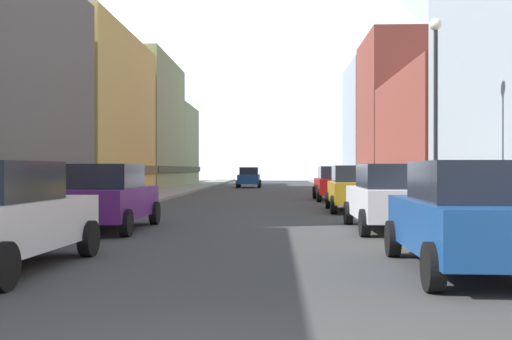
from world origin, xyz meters
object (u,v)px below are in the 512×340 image
(car_right_1, at_px, (390,197))
(streetlamp_right, at_px, (436,88))
(car_right_0, at_px, (469,216))
(car_right_2, at_px, (354,188))
(car_driving_0, at_px, (249,177))
(pedestrian_1, at_px, (83,189))
(car_left_1, at_px, (107,197))
(potted_plant_0, at_px, (45,199))
(car_right_3, at_px, (334,183))

(car_right_1, height_order, streetlamp_right, streetlamp_right)
(car_right_0, xyz_separation_m, car_right_2, (0.00, 14.11, 0.00))
(car_right_0, relative_size, car_driving_0, 1.01)
(car_driving_0, bearing_deg, streetlamp_right, -78.96)
(car_right_0, distance_m, car_right_1, 6.64)
(streetlamp_right, bearing_deg, pedestrian_1, 160.69)
(car_right_2, relative_size, car_driving_0, 1.01)
(pedestrian_1, xyz_separation_m, streetlamp_right, (11.60, -4.06, 3.07))
(car_left_1, relative_size, car_driving_0, 1.00)
(car_left_1, bearing_deg, car_right_2, 45.21)
(car_right_2, distance_m, potted_plant_0, 11.43)
(car_right_2, bearing_deg, car_driving_0, 100.38)
(car_left_1, distance_m, car_right_0, 9.97)
(car_left_1, relative_size, streetlamp_right, 0.75)
(pedestrian_1, bearing_deg, car_driving_0, 81.62)
(car_right_2, relative_size, pedestrian_1, 2.68)
(car_right_2, bearing_deg, car_right_1, -90.01)
(car_right_3, bearing_deg, streetlamp_right, -83.74)
(car_right_0, height_order, potted_plant_0, car_right_0)
(car_right_3, bearing_deg, pedestrian_1, -134.96)
(car_right_0, relative_size, car_right_3, 1.01)
(car_right_3, relative_size, pedestrian_1, 2.65)
(car_right_2, xyz_separation_m, car_driving_0, (-5.40, 29.49, 0.00))
(car_driving_0, distance_m, pedestrian_1, 31.91)
(pedestrian_1, height_order, streetlamp_right, streetlamp_right)
(car_left_1, distance_m, potted_plant_0, 5.07)
(car_right_0, distance_m, car_right_3, 22.10)
(car_driving_0, bearing_deg, car_right_2, -79.62)
(car_right_0, bearing_deg, car_driving_0, 97.06)
(car_left_1, xyz_separation_m, streetlamp_right, (9.15, 1.51, 3.09))
(car_left_1, xyz_separation_m, car_right_0, (7.60, -6.45, 0.00))
(car_left_1, relative_size, pedestrian_1, 2.67)
(car_driving_0, xyz_separation_m, potted_plant_0, (-5.40, -33.22, -0.27))
(car_right_0, xyz_separation_m, streetlamp_right, (1.55, 7.97, 3.09))
(car_right_1, relative_size, streetlamp_right, 0.75)
(car_right_0, height_order, car_right_1, same)
(car_left_1, height_order, potted_plant_0, car_left_1)
(car_right_3, bearing_deg, car_driving_0, 104.10)
(car_right_1, distance_m, car_right_2, 7.47)
(car_right_1, height_order, car_right_3, same)
(car_left_1, bearing_deg, car_right_1, 1.40)
(car_driving_0, relative_size, pedestrian_1, 2.65)
(car_right_1, height_order, car_right_2, same)
(car_right_1, distance_m, potted_plant_0, 11.43)
(car_right_1, relative_size, car_right_3, 1.00)
(car_right_3, xyz_separation_m, car_driving_0, (-5.40, 21.50, 0.00))
(potted_plant_0, bearing_deg, streetlamp_right, -11.04)
(car_left_1, bearing_deg, streetlamp_right, 9.40)
(car_left_1, distance_m, car_driving_0, 37.21)
(car_right_1, xyz_separation_m, pedestrian_1, (-10.05, 5.39, 0.01))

